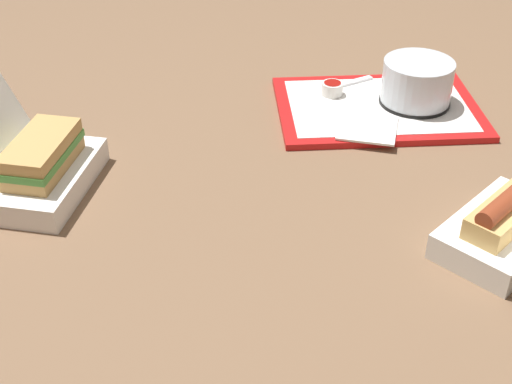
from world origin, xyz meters
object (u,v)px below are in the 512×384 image
at_px(ketchup_cup, 332,88).
at_px(clamshell_sandwich_corner, 38,166).
at_px(plastic_fork, 348,83).
at_px(clamshell_hotdog_center, 512,224).
at_px(food_tray, 378,108).
at_px(cake_container, 417,84).

xyz_separation_m(ketchup_cup, clamshell_sandwich_corner, (-0.54, -0.16, 0.02)).
bearing_deg(clamshell_sandwich_corner, plastic_fork, 17.98).
bearing_deg(clamshell_hotdog_center, clamshell_sandwich_corner, 152.60).
bearing_deg(food_tray, clamshell_hotdog_center, -88.18).
height_order(food_tray, cake_container, cake_container).
xyz_separation_m(cake_container, clamshell_hotdog_center, (-0.05, -0.41, -0.01)).
relative_size(cake_container, clamshell_sandwich_corner, 0.49).
distance_m(food_tray, clamshell_sandwich_corner, 0.62).
bearing_deg(clamshell_hotdog_center, cake_container, 82.36).
xyz_separation_m(plastic_fork, clamshell_sandwich_corner, (-0.59, -0.19, 0.03)).
height_order(food_tray, ketchup_cup, ketchup_cup).
height_order(ketchup_cup, plastic_fork, ketchup_cup).
relative_size(food_tray, plastic_fork, 3.77).
xyz_separation_m(food_tray, clamshell_hotdog_center, (0.01, -0.42, 0.03)).
relative_size(food_tray, clamshell_hotdog_center, 1.63).
bearing_deg(food_tray, cake_container, -7.92).
bearing_deg(food_tray, clamshell_sandwich_corner, -171.06).
height_order(cake_container, plastic_fork, cake_container).
bearing_deg(cake_container, plastic_fork, 131.20).
distance_m(clamshell_hotdog_center, clamshell_sandwich_corner, 0.70).
bearing_deg(clamshell_hotdog_center, plastic_fork, 94.03).
distance_m(food_tray, ketchup_cup, 0.09).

